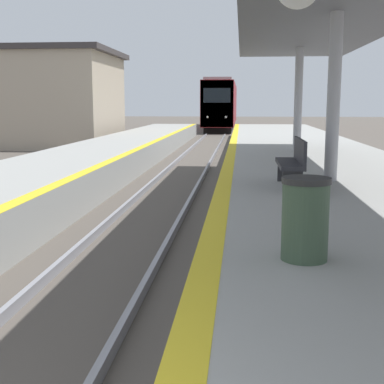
# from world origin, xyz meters

# --- Properties ---
(train) EXTENTS (2.67, 21.47, 4.57)m
(train) POSITION_xyz_m (0.00, 52.11, 2.32)
(train) COLOR black
(train) RESTS_ON ground
(station_canopy) EXTENTS (3.93, 20.72, 3.57)m
(station_canopy) POSITION_xyz_m (3.83, 9.76, 4.30)
(station_canopy) COLOR #99999E
(station_canopy) RESTS_ON platform_right
(trash_bin) EXTENTS (0.50, 0.50, 0.85)m
(trash_bin) POSITION_xyz_m (2.64, 3.96, 1.33)
(trash_bin) COLOR #384C38
(trash_bin) RESTS_ON platform_right
(bench) EXTENTS (0.44, 1.74, 0.92)m
(bench) POSITION_xyz_m (2.97, 8.88, 1.39)
(bench) COLOR #28282D
(bench) RESTS_ON platform_right
(station_building) EXTENTS (13.87, 7.89, 5.51)m
(station_building) POSITION_xyz_m (-12.21, 29.40, 2.77)
(station_building) COLOR tan
(station_building) RESTS_ON ground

